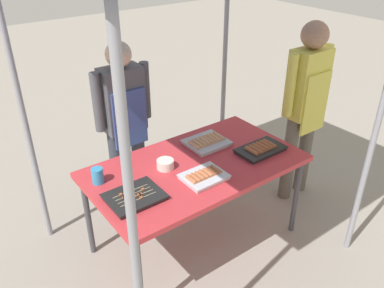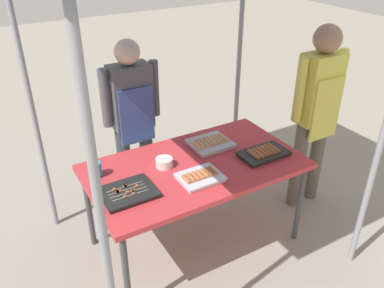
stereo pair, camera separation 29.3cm
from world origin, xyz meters
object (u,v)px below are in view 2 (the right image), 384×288
(tray_meat_skewers, at_px, (128,193))
(tray_pork_links, at_px, (200,177))
(stall_table, at_px, (195,170))
(customer_nearby, at_px, (317,105))
(condiment_bowl, at_px, (164,163))
(vendor_woman, at_px, (132,113))
(tray_grilled_sausages, at_px, (210,143))
(drink_cup_near_edge, at_px, (96,170))
(tray_spring_rolls, at_px, (264,153))

(tray_meat_skewers, xyz_separation_m, tray_pork_links, (0.51, -0.09, 0.00))
(stall_table, distance_m, tray_meat_skewers, 0.59)
(tray_pork_links, bearing_deg, customer_nearby, 7.43)
(stall_table, relative_size, condiment_bowl, 12.68)
(tray_meat_skewers, relative_size, vendor_woman, 0.23)
(tray_meat_skewers, distance_m, tray_pork_links, 0.51)
(tray_grilled_sausages, relative_size, tray_pork_links, 1.07)
(drink_cup_near_edge, bearing_deg, customer_nearby, -7.38)
(stall_table, bearing_deg, tray_grilled_sausages, 36.79)
(tray_meat_skewers, xyz_separation_m, vendor_woman, (0.41, 0.88, 0.13))
(tray_spring_rolls, distance_m, condiment_bowl, 0.77)
(tray_pork_links, bearing_deg, condiment_bowl, 116.64)
(tray_grilled_sausages, height_order, tray_meat_skewers, tray_grilled_sausages)
(tray_grilled_sausages, xyz_separation_m, vendor_woman, (-0.42, 0.59, 0.13))
(stall_table, relative_size, vendor_woman, 1.04)
(tray_spring_rolls, bearing_deg, drink_cup_near_edge, 163.02)
(tray_spring_rolls, distance_m, vendor_woman, 1.17)
(tray_grilled_sausages, bearing_deg, condiment_bowl, -168.37)
(stall_table, bearing_deg, tray_spring_rolls, -16.47)
(condiment_bowl, height_order, vendor_woman, vendor_woman)
(tray_pork_links, relative_size, tray_spring_rolls, 0.79)
(tray_grilled_sausages, bearing_deg, tray_pork_links, -130.69)
(stall_table, xyz_separation_m, tray_pork_links, (-0.07, -0.19, 0.07))
(drink_cup_near_edge, height_order, vendor_woman, vendor_woman)
(tray_spring_rolls, bearing_deg, tray_meat_skewers, 177.17)
(condiment_bowl, bearing_deg, tray_pork_links, -63.36)
(tray_pork_links, xyz_separation_m, customer_nearby, (1.24, 0.16, 0.21))
(tray_grilled_sausages, height_order, tray_spring_rolls, tray_spring_rolls)
(stall_table, relative_size, drink_cup_near_edge, 14.15)
(tray_grilled_sausages, distance_m, customer_nearby, 0.97)
(stall_table, height_order, vendor_woman, vendor_woman)
(tray_pork_links, distance_m, condiment_bowl, 0.31)
(tray_pork_links, xyz_separation_m, drink_cup_near_edge, (-0.61, 0.40, 0.04))
(condiment_bowl, relative_size, vendor_woman, 0.08)
(tray_pork_links, height_order, tray_spring_rolls, tray_spring_rolls)
(vendor_woman, bearing_deg, condiment_bowl, 86.37)
(drink_cup_near_edge, bearing_deg, vendor_woman, 47.54)
(condiment_bowl, distance_m, customer_nearby, 1.40)
(condiment_bowl, relative_size, drink_cup_near_edge, 1.12)
(tray_spring_rolls, height_order, drink_cup_near_edge, drink_cup_near_edge)
(tray_grilled_sausages, height_order, condiment_bowl, condiment_bowl)
(condiment_bowl, bearing_deg, customer_nearby, -4.84)
(tray_spring_rolls, xyz_separation_m, drink_cup_near_edge, (-1.21, 0.37, 0.03))
(tray_grilled_sausages, distance_m, condiment_bowl, 0.47)
(tray_meat_skewers, relative_size, drink_cup_near_edge, 3.17)
(condiment_bowl, distance_m, drink_cup_near_edge, 0.49)
(condiment_bowl, xyz_separation_m, drink_cup_near_edge, (-0.47, 0.12, 0.02))
(tray_grilled_sausages, distance_m, drink_cup_near_edge, 0.94)
(tray_meat_skewers, bearing_deg, tray_pork_links, -9.91)
(vendor_woman, bearing_deg, tray_pork_links, 95.67)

